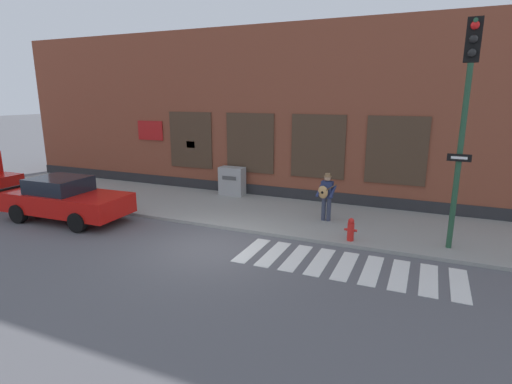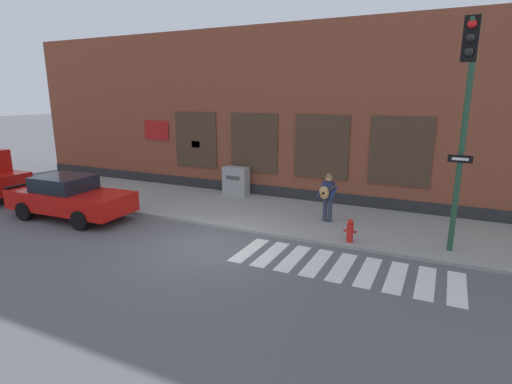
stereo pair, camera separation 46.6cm
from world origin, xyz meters
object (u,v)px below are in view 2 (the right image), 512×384
object	(u,v)px
traffic_light	(465,109)
fire_hydrant	(350,231)
red_car	(70,197)
busker	(327,195)
utility_box	(236,181)

from	to	relation	value
traffic_light	fire_hydrant	world-z (taller)	traffic_light
red_car	busker	xyz separation A→B (m)	(8.57, 3.26, 0.28)
red_car	busker	world-z (taller)	busker
busker	traffic_light	distance (m)	5.19
fire_hydrant	utility_box	bearing A→B (deg)	147.97
red_car	traffic_light	size ratio (longest dim) A/B	0.81
traffic_light	utility_box	xyz separation A→B (m)	(-8.41, 3.94, -3.30)
traffic_light	busker	bearing A→B (deg)	152.95
red_car	utility_box	size ratio (longest dim) A/B	3.82
red_car	traffic_light	bearing A→B (deg)	6.13
red_car	utility_box	bearing A→B (deg)	53.13
traffic_light	utility_box	distance (m)	9.86
red_car	traffic_light	distance (m)	12.85
red_car	fire_hydrant	distance (m)	9.88
busker	traffic_light	bearing A→B (deg)	-27.05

